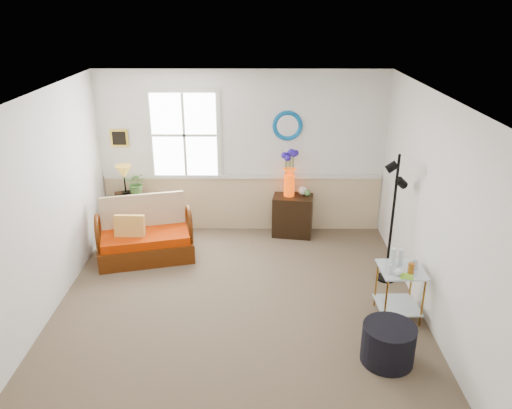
{
  "coord_description": "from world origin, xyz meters",
  "views": [
    {
      "loc": [
        0.26,
        -5.09,
        3.53
      ],
      "look_at": [
        0.22,
        0.62,
        1.2
      ],
      "focal_mm": 35.0,
      "sensor_mm": 36.0,
      "label": 1
    }
  ],
  "objects_px": {
    "cabinet": "(293,216)",
    "side_table": "(399,293)",
    "loveseat": "(145,230)",
    "ottoman": "(388,344)",
    "floor_lamp": "(392,220)",
    "lamp_stand": "(129,215)"
  },
  "relations": [
    {
      "from": "loveseat",
      "to": "cabinet",
      "type": "xyz_separation_m",
      "value": [
        2.2,
        0.79,
        -0.11
      ]
    },
    {
      "from": "lamp_stand",
      "to": "cabinet",
      "type": "distance_m",
      "value": 2.63
    },
    {
      "from": "loveseat",
      "to": "ottoman",
      "type": "height_order",
      "value": "loveseat"
    },
    {
      "from": "lamp_stand",
      "to": "cabinet",
      "type": "relative_size",
      "value": 1.04
    },
    {
      "from": "cabinet",
      "to": "floor_lamp",
      "type": "relative_size",
      "value": 0.37
    },
    {
      "from": "lamp_stand",
      "to": "floor_lamp",
      "type": "height_order",
      "value": "floor_lamp"
    },
    {
      "from": "loveseat",
      "to": "cabinet",
      "type": "relative_size",
      "value": 2.02
    },
    {
      "from": "loveseat",
      "to": "floor_lamp",
      "type": "distance_m",
      "value": 3.49
    },
    {
      "from": "loveseat",
      "to": "ottoman",
      "type": "bearing_deg",
      "value": -51.16
    },
    {
      "from": "floor_lamp",
      "to": "ottoman",
      "type": "bearing_deg",
      "value": -104.16
    },
    {
      "from": "lamp_stand",
      "to": "loveseat",
      "type": "bearing_deg",
      "value": -61.65
    },
    {
      "from": "lamp_stand",
      "to": "ottoman",
      "type": "height_order",
      "value": "lamp_stand"
    },
    {
      "from": "lamp_stand",
      "to": "floor_lamp",
      "type": "bearing_deg",
      "value": -20.01
    },
    {
      "from": "side_table",
      "to": "loveseat",
      "type": "bearing_deg",
      "value": 156.19
    },
    {
      "from": "cabinet",
      "to": "side_table",
      "type": "height_order",
      "value": "cabinet"
    },
    {
      "from": "loveseat",
      "to": "ottoman",
      "type": "xyz_separation_m",
      "value": [
        3.01,
        -2.28,
        -0.23
      ]
    },
    {
      "from": "lamp_stand",
      "to": "side_table",
      "type": "relative_size",
      "value": 1.08
    },
    {
      "from": "side_table",
      "to": "floor_lamp",
      "type": "distance_m",
      "value": 1.03
    },
    {
      "from": "loveseat",
      "to": "lamp_stand",
      "type": "relative_size",
      "value": 1.94
    },
    {
      "from": "loveseat",
      "to": "floor_lamp",
      "type": "bearing_deg",
      "value": -24.18
    },
    {
      "from": "cabinet",
      "to": "side_table",
      "type": "distance_m",
      "value": 2.53
    },
    {
      "from": "lamp_stand",
      "to": "ottoman",
      "type": "relative_size",
      "value": 1.25
    }
  ]
}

